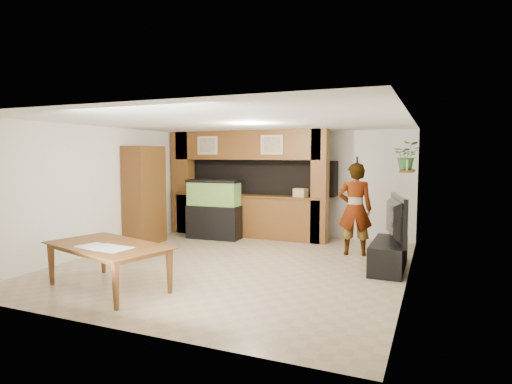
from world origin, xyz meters
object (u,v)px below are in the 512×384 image
at_px(dining_table, 106,267).
at_px(person, 355,209).
at_px(television, 390,218).
at_px(pantry_cabinet, 144,195).
at_px(aquarium, 214,210).

bearing_deg(dining_table, person, 66.90).
distance_m(television, person, 1.15).
height_order(pantry_cabinet, person, pantry_cabinet).
height_order(pantry_cabinet, television, pantry_cabinet).
bearing_deg(pantry_cabinet, dining_table, -62.22).
bearing_deg(aquarium, person, -9.06).
bearing_deg(aquarium, television, -19.45).
bearing_deg(aquarium, pantry_cabinet, -139.72).
bearing_deg(pantry_cabinet, television, -1.47).
bearing_deg(person, pantry_cabinet, -2.02).
xyz_separation_m(television, dining_table, (-3.78, -2.85, -0.56)).
xyz_separation_m(aquarium, dining_table, (0.39, -4.09, -0.35)).
relative_size(pantry_cabinet, aquarium, 1.56).
xyz_separation_m(pantry_cabinet, television, (5.35, -0.14, -0.20)).
bearing_deg(person, television, 119.75).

